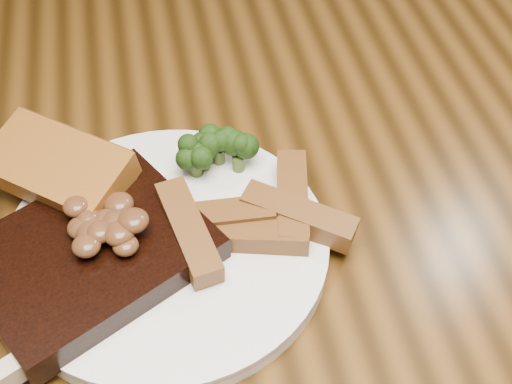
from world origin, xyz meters
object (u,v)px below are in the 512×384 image
Objects in this scene: plate at (167,247)px; potato_wedges at (243,213)px; dining_table at (238,292)px; chair_far at (83,61)px; garlic_bread at (62,185)px; steak at (89,255)px.

potato_wedges reaches higher than plate.
chair_far is (-0.15, 0.59, -0.14)m from dining_table.
potato_wedges is at bearing 115.53° from chair_far.
plate is 0.11m from garlic_bread.
dining_table is 9.14× the size of steak.
chair_far is 0.60m from garlic_bread.
garlic_bread is 0.16m from potato_wedges.
steak is (-0.12, -0.03, 0.12)m from dining_table.
plate is at bearing -1.86° from garlic_bread.
steak reaches higher than plate.
steak is (-0.06, -0.01, 0.02)m from plate.
plate is 1.52× the size of steak.
garlic_bread reaches higher than plate.
chair_far is at bearing 104.36° from dining_table.
dining_table is 0.12m from plate.
steak and garlic_bread have the same top height.
potato_wedges is at bearing -35.77° from dining_table.
potato_wedges is (0.15, -0.06, -0.00)m from garlic_bread.
plate reaches higher than dining_table.
chair_far is at bearing 104.81° from potato_wedges.
steak is at bearing -168.01° from dining_table.
plate is 2.15× the size of potato_wedges.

